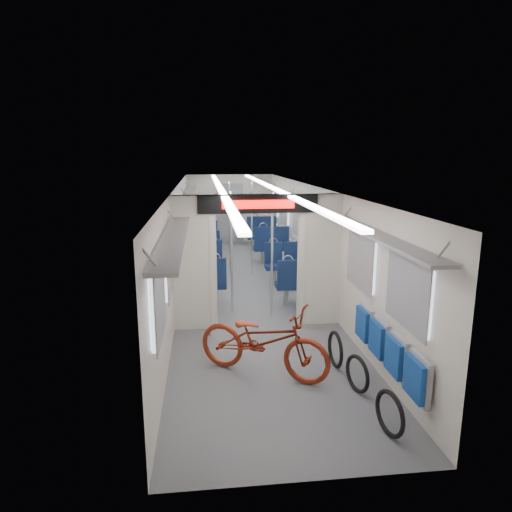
# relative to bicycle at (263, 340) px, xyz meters

# --- Properties ---
(carriage) EXTENTS (12.00, 12.02, 2.31)m
(carriage) POSITION_rel_bicycle_xyz_m (0.14, 3.60, 1.00)
(carriage) COLOR #515456
(carriage) RESTS_ON ground
(bicycle) EXTENTS (1.96, 1.53, 0.99)m
(bicycle) POSITION_rel_bicycle_xyz_m (0.00, 0.00, 0.00)
(bicycle) COLOR maroon
(bicycle) RESTS_ON ground
(flip_bench) EXTENTS (0.12, 2.11, 0.52)m
(flip_bench) POSITION_rel_bicycle_xyz_m (1.50, -0.59, 0.08)
(flip_bench) COLOR gray
(flip_bench) RESTS_ON carriage
(bike_hoop_a) EXTENTS (0.15, 0.51, 0.51)m
(bike_hoop_a) POSITION_rel_bicycle_xyz_m (1.16, -1.53, -0.27)
(bike_hoop_a) COLOR black
(bike_hoop_a) RESTS_ON ground
(bike_hoop_b) EXTENTS (0.18, 0.49, 0.49)m
(bike_hoop_b) POSITION_rel_bicycle_xyz_m (1.12, -0.60, -0.28)
(bike_hoop_b) COLOR black
(bike_hoop_b) RESTS_ON ground
(bike_hoop_c) EXTENTS (0.08, 0.53, 0.53)m
(bike_hoop_c) POSITION_rel_bicycle_xyz_m (1.04, 0.11, -0.26)
(bike_hoop_c) COLOR black
(bike_hoop_c) RESTS_ON ground
(seat_bay_near_left) EXTENTS (0.91, 2.05, 1.09)m
(seat_bay_near_left) POSITION_rel_bicycle_xyz_m (-0.79, 3.94, 0.04)
(seat_bay_near_left) COLOR #0E1D3F
(seat_bay_near_left) RESTS_ON ground
(seat_bay_near_right) EXTENTS (0.88, 1.94, 1.06)m
(seat_bay_near_right) POSITION_rel_bicycle_xyz_m (1.08, 3.68, 0.03)
(seat_bay_near_right) COLOR #0E1D3F
(seat_bay_near_right) RESTS_ON ground
(seat_bay_far_left) EXTENTS (0.90, 2.01, 1.08)m
(seat_bay_far_left) POSITION_rel_bicycle_xyz_m (-0.79, 7.30, 0.04)
(seat_bay_far_left) COLOR #0E1D3F
(seat_bay_far_left) RESTS_ON ground
(seat_bay_far_right) EXTENTS (0.95, 2.24, 1.15)m
(seat_bay_far_right) POSITION_rel_bicycle_xyz_m (1.08, 7.51, 0.07)
(seat_bay_far_right) COLOR #0E1D3F
(seat_bay_far_right) RESTS_ON ground
(stanchion_near_left) EXTENTS (0.04, 0.04, 2.30)m
(stanchion_near_left) POSITION_rel_bicycle_xyz_m (-0.25, 2.61, 0.65)
(stanchion_near_left) COLOR silver
(stanchion_near_left) RESTS_ON ground
(stanchion_near_right) EXTENTS (0.04, 0.04, 2.30)m
(stanchion_near_right) POSITION_rel_bicycle_xyz_m (0.45, 2.26, 0.65)
(stanchion_near_right) COLOR silver
(stanchion_near_right) RESTS_ON ground
(stanchion_far_left) EXTENTS (0.05, 0.05, 2.30)m
(stanchion_far_left) POSITION_rel_bicycle_xyz_m (-0.12, 5.49, 0.65)
(stanchion_far_left) COLOR silver
(stanchion_far_left) RESTS_ON ground
(stanchion_far_right) EXTENTS (0.04, 0.04, 2.30)m
(stanchion_far_right) POSITION_rel_bicycle_xyz_m (0.42, 5.41, 0.65)
(stanchion_far_right) COLOR silver
(stanchion_far_right) RESTS_ON ground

